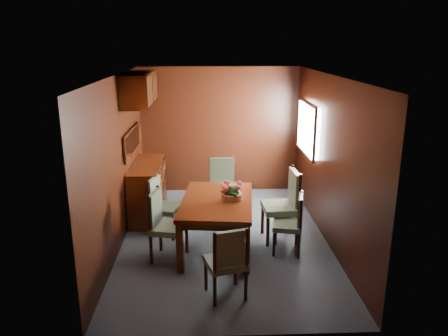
{
  "coord_description": "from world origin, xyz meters",
  "views": [
    {
      "loc": [
        -0.26,
        -5.98,
        2.85
      ],
      "look_at": [
        0.0,
        0.18,
        1.05
      ],
      "focal_mm": 35.0,
      "sensor_mm": 36.0,
      "label": 1
    }
  ],
  "objects_px": {
    "chair_left_near": "(163,221)",
    "chair_right_near": "(292,220)",
    "chair_head": "(227,259)",
    "sideboard": "(148,190)",
    "dining_table": "(217,206)",
    "flower_centerpiece": "(232,189)"
  },
  "relations": [
    {
      "from": "chair_head",
      "to": "flower_centerpiece",
      "type": "height_order",
      "value": "flower_centerpiece"
    },
    {
      "from": "chair_right_near",
      "to": "chair_left_near",
      "type": "bearing_deg",
      "value": 105.8
    },
    {
      "from": "dining_table",
      "to": "chair_right_near",
      "type": "bearing_deg",
      "value": -5.13
    },
    {
      "from": "dining_table",
      "to": "sideboard",
      "type": "bearing_deg",
      "value": 137.55
    },
    {
      "from": "chair_left_near",
      "to": "chair_head",
      "type": "height_order",
      "value": "chair_left_near"
    },
    {
      "from": "dining_table",
      "to": "chair_left_near",
      "type": "relative_size",
      "value": 1.7
    },
    {
      "from": "flower_centerpiece",
      "to": "chair_left_near",
      "type": "bearing_deg",
      "value": -163.1
    },
    {
      "from": "chair_left_near",
      "to": "chair_head",
      "type": "xyz_separation_m",
      "value": [
        0.81,
        -1.01,
        -0.04
      ]
    },
    {
      "from": "chair_left_near",
      "to": "chair_right_near",
      "type": "height_order",
      "value": "chair_left_near"
    },
    {
      "from": "dining_table",
      "to": "chair_head",
      "type": "relative_size",
      "value": 1.83
    },
    {
      "from": "chair_left_near",
      "to": "chair_head",
      "type": "distance_m",
      "value": 1.3
    },
    {
      "from": "sideboard",
      "to": "chair_left_near",
      "type": "distance_m",
      "value": 1.62
    },
    {
      "from": "sideboard",
      "to": "chair_head",
      "type": "xyz_separation_m",
      "value": [
        1.22,
        -2.57,
        0.05
      ]
    },
    {
      "from": "chair_right_near",
      "to": "flower_centerpiece",
      "type": "height_order",
      "value": "flower_centerpiece"
    },
    {
      "from": "dining_table",
      "to": "chair_head",
      "type": "height_order",
      "value": "chair_head"
    },
    {
      "from": "sideboard",
      "to": "dining_table",
      "type": "relative_size",
      "value": 0.85
    },
    {
      "from": "chair_left_near",
      "to": "chair_head",
      "type": "bearing_deg",
      "value": 51.14
    },
    {
      "from": "sideboard",
      "to": "dining_table",
      "type": "bearing_deg",
      "value": -48.12
    },
    {
      "from": "chair_left_near",
      "to": "chair_right_near",
      "type": "xyz_separation_m",
      "value": [
        1.76,
        0.1,
        -0.06
      ]
    },
    {
      "from": "dining_table",
      "to": "chair_head",
      "type": "xyz_separation_m",
      "value": [
        0.08,
        -1.31,
        -0.13
      ]
    },
    {
      "from": "dining_table",
      "to": "flower_centerpiece",
      "type": "xyz_separation_m",
      "value": [
        0.2,
        -0.01,
        0.25
      ]
    },
    {
      "from": "sideboard",
      "to": "chair_right_near",
      "type": "xyz_separation_m",
      "value": [
        2.17,
        -1.46,
        0.02
      ]
    }
  ]
}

